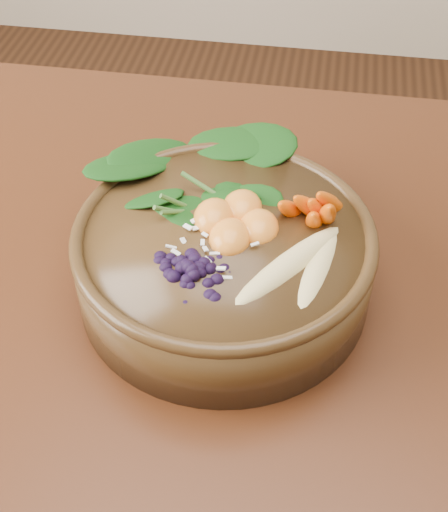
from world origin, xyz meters
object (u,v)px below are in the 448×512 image
(stoneware_bowl, at_px, (224,262))
(mandarin_cluster, at_px, (236,211))
(dining_table, at_px, (284,344))
(blueberry_pile, at_px, (189,256))
(kale_heap, at_px, (219,166))
(banana_halves, at_px, (305,254))
(carrot_cluster, at_px, (315,176))

(stoneware_bowl, bearing_deg, mandarin_cluster, 59.56)
(dining_table, height_order, blueberry_pile, blueberry_pile)
(stoneware_bowl, xyz_separation_m, kale_heap, (-0.02, 0.08, 0.07))
(kale_heap, relative_size, banana_halves, 1.25)
(blueberry_pile, bearing_deg, kale_heap, 87.70)
(stoneware_bowl, bearing_deg, blueberry_pile, -111.24)
(mandarin_cluster, bearing_deg, dining_table, -10.62)
(kale_heap, bearing_deg, blueberry_pile, -92.30)
(kale_heap, distance_m, banana_halves, 0.16)
(dining_table, height_order, banana_halves, banana_halves)
(dining_table, distance_m, blueberry_pile, 0.24)
(kale_heap, relative_size, blueberry_pile, 1.42)
(kale_heap, bearing_deg, carrot_cluster, -13.59)
(dining_table, distance_m, kale_heap, 0.24)
(carrot_cluster, xyz_separation_m, mandarin_cluster, (-0.08, -0.04, -0.03))
(stoneware_bowl, relative_size, mandarin_cluster, 3.15)
(stoneware_bowl, bearing_deg, carrot_cluster, 32.21)
(kale_heap, relative_size, carrot_cluster, 2.38)
(dining_table, bearing_deg, kale_heap, 140.34)
(stoneware_bowl, distance_m, banana_halves, 0.11)
(banana_halves, xyz_separation_m, mandarin_cluster, (-0.08, 0.05, 0.00))
(dining_table, height_order, carrot_cluster, carrot_cluster)
(carrot_cluster, bearing_deg, stoneware_bowl, -123.69)
(carrot_cluster, distance_m, mandarin_cluster, 0.09)
(banana_halves, xyz_separation_m, blueberry_pile, (-0.11, -0.03, 0.01))
(dining_table, distance_m, stoneware_bowl, 0.16)
(banana_halves, bearing_deg, stoneware_bowl, -177.26)
(mandarin_cluster, bearing_deg, stoneware_bowl, -120.44)
(carrot_cluster, bearing_deg, mandarin_cluster, -129.81)
(blueberry_pile, bearing_deg, carrot_cluster, 46.35)
(carrot_cluster, bearing_deg, dining_table, -82.91)
(banana_halves, bearing_deg, blueberry_pile, -141.51)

